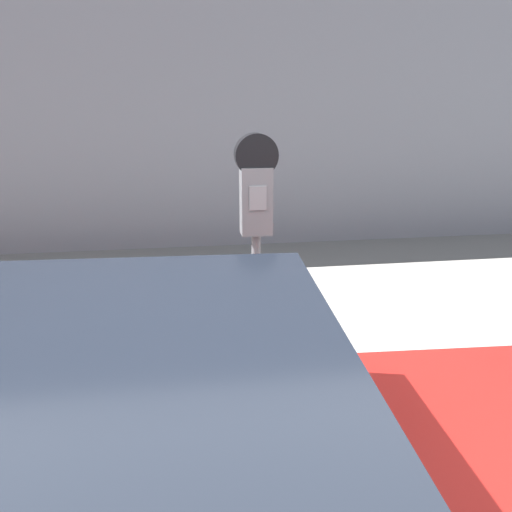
{
  "coord_description": "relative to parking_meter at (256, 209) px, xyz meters",
  "views": [
    {
      "loc": [
        -0.04,
        -1.46,
        1.9
      ],
      "look_at": [
        0.34,
        1.18,
        1.06
      ],
      "focal_mm": 35.0,
      "sensor_mm": 36.0,
      "label": 1
    }
  ],
  "objects": [
    {
      "name": "sidewalk",
      "position": [
        -0.34,
        1.02,
        -1.26
      ],
      "size": [
        24.0,
        2.8,
        0.13
      ],
      "color": "#BCB7AD",
      "rests_on": "ground_plane"
    },
    {
      "name": "building_facade",
      "position": [
        -0.34,
        4.0,
        1.4
      ],
      "size": [
        24.0,
        0.3,
        5.45
      ],
      "color": "gray",
      "rests_on": "ground_plane"
    },
    {
      "name": "parking_meter",
      "position": [
        0.0,
        0.0,
        0.0
      ],
      "size": [
        0.23,
        0.13,
        1.6
      ],
      "color": "slate",
      "rests_on": "sidewalk"
    }
  ]
}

